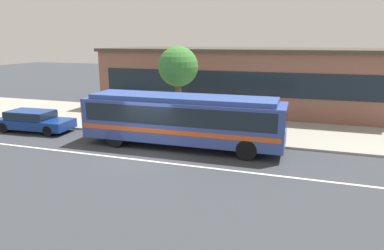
% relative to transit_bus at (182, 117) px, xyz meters
% --- Properties ---
extents(ground_plane, '(120.00, 120.00, 0.00)m').
position_rel_transit_bus_xyz_m(ground_plane, '(-1.37, -1.80, -1.60)').
color(ground_plane, '#35393F').
extents(sidewalk_slab, '(60.00, 8.00, 0.12)m').
position_rel_transit_bus_xyz_m(sidewalk_slab, '(-1.37, 5.35, -1.54)').
color(sidewalk_slab, '#99988C').
rests_on(sidewalk_slab, ground_plane).
extents(lane_stripe_center, '(56.00, 0.16, 0.01)m').
position_rel_transit_bus_xyz_m(lane_stripe_center, '(-1.37, -2.60, -1.60)').
color(lane_stripe_center, silver).
rests_on(lane_stripe_center, ground_plane).
extents(transit_bus, '(10.55, 2.59, 2.74)m').
position_rel_transit_bus_xyz_m(transit_bus, '(0.00, 0.00, 0.00)').
color(transit_bus, '#334999').
rests_on(transit_bus, ground_plane).
extents(sedan_behind_bus, '(4.86, 2.06, 1.29)m').
position_rel_transit_bus_xyz_m(sedan_behind_bus, '(-9.92, 0.22, -0.87)').
color(sedan_behind_bus, navy).
rests_on(sedan_behind_bus, ground_plane).
extents(pedestrian_waiting_near_sign, '(0.37, 0.37, 1.67)m').
position_rel_transit_bus_xyz_m(pedestrian_waiting_near_sign, '(3.20, 1.85, -0.50)').
color(pedestrian_waiting_near_sign, navy).
rests_on(pedestrian_waiting_near_sign, sidewalk_slab).
extents(pedestrian_walking_along_curb, '(0.48, 0.48, 1.73)m').
position_rel_transit_bus_xyz_m(pedestrian_walking_along_curb, '(-1.33, 2.92, -0.46)').
color(pedestrian_walking_along_curb, navy).
rests_on(pedestrian_walking_along_curb, sidewalk_slab).
extents(street_tree_near_stop, '(2.48, 2.48, 5.06)m').
position_rel_transit_bus_xyz_m(street_tree_near_stop, '(-1.57, 3.65, 2.28)').
color(street_tree_near_stop, brown).
rests_on(street_tree_near_stop, sidewalk_slab).
extents(station_building, '(22.06, 9.13, 4.90)m').
position_rel_transit_bus_xyz_m(station_building, '(1.13, 11.79, 0.86)').
color(station_building, brown).
rests_on(station_building, ground_plane).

